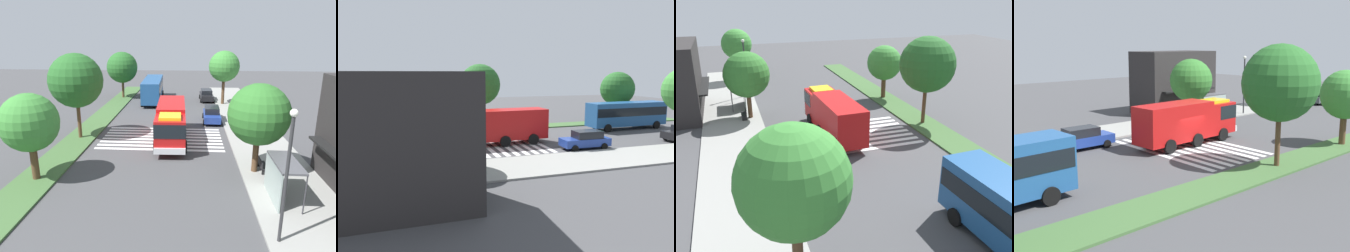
% 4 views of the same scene
% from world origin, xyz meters
% --- Properties ---
extents(ground_plane, '(120.00, 120.00, 0.00)m').
position_xyz_m(ground_plane, '(0.00, 0.00, 0.00)').
color(ground_plane, '#424244').
extents(sidewalk, '(60.00, 5.47, 0.14)m').
position_xyz_m(sidewalk, '(0.00, 9.21, 0.07)').
color(sidewalk, gray).
rests_on(sidewalk, ground_plane).
extents(median_strip, '(60.00, 3.00, 0.14)m').
position_xyz_m(median_strip, '(0.00, -7.97, 0.07)').
color(median_strip, '#3D6033').
rests_on(median_strip, ground_plane).
extents(crosswalk, '(6.75, 11.65, 0.01)m').
position_xyz_m(crosswalk, '(-0.03, 0.00, 0.01)').
color(crosswalk, silver).
rests_on(crosswalk, ground_plane).
extents(fire_truck, '(9.80, 3.11, 3.50)m').
position_xyz_m(fire_truck, '(0.88, 0.94, 1.98)').
color(fire_truck, '#B71414').
rests_on(fire_truck, ground_plane).
extents(parked_car_mid, '(4.65, 2.14, 1.74)m').
position_xyz_m(parked_car_mid, '(-6.50, 5.27, 0.89)').
color(parked_car_mid, navy).
rests_on(parked_car_mid, ground_plane).
extents(parked_car_east, '(4.38, 2.21, 1.77)m').
position_xyz_m(parked_car_east, '(29.86, 5.27, 0.90)').
color(parked_car_east, '#474C51').
rests_on(parked_car_east, ground_plane).
extents(bus_stop_shelter, '(3.50, 1.40, 2.46)m').
position_xyz_m(bus_stop_shelter, '(11.22, 8.06, 1.89)').
color(bus_stop_shelter, '#4C4C51').
rests_on(bus_stop_shelter, sidewalk).
extents(bench_near_shelter, '(1.60, 0.50, 0.90)m').
position_xyz_m(bench_near_shelter, '(7.22, 8.04, 0.59)').
color(bench_near_shelter, black).
rests_on(bench_near_shelter, sidewalk).
extents(street_lamp, '(0.36, 0.36, 6.60)m').
position_xyz_m(street_lamp, '(15.37, 7.07, 4.01)').
color(street_lamp, '#2D2D30').
rests_on(street_lamp, sidewalk).
extents(sidewalk_tree_far_west, '(4.34, 4.34, 7.55)m').
position_xyz_m(sidewalk_tree_far_west, '(-15.78, 7.47, 5.49)').
color(sidewalk_tree_far_west, '#513823').
rests_on(sidewalk_tree_far_west, sidewalk).
extents(sidewalk_tree_west, '(4.37, 4.37, 6.48)m').
position_xyz_m(sidewalk_tree_west, '(7.32, 7.47, 4.41)').
color(sidewalk_tree_west, '#513823').
rests_on(sidewalk_tree_west, sidewalk).
extents(sidewalk_tree_center, '(4.04, 4.04, 6.96)m').
position_xyz_m(sidewalk_tree_center, '(23.89, 7.47, 5.03)').
color(sidewalk_tree_center, '#513823').
rests_on(sidewalk_tree_center, sidewalk).
extents(median_tree_west, '(5.07, 5.07, 8.08)m').
position_xyz_m(median_tree_west, '(0.56, -7.97, 5.67)').
color(median_tree_west, '#513823').
rests_on(median_tree_west, median_strip).
extents(median_tree_center, '(3.93, 3.93, 6.01)m').
position_xyz_m(median_tree_center, '(9.57, -7.97, 4.16)').
color(median_tree_center, '#513823').
rests_on(median_tree_center, median_strip).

